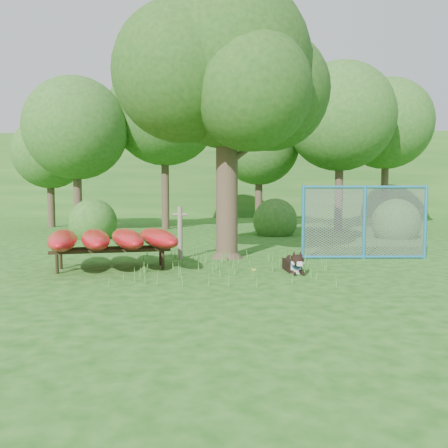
{
  "coord_description": "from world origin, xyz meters",
  "views": [
    {
      "loc": [
        0.56,
        -8.78,
        1.7
      ],
      "look_at": [
        0.2,
        1.2,
        1.0
      ],
      "focal_mm": 35.0,
      "sensor_mm": 36.0,
      "label": 1
    }
  ],
  "objects_px": {
    "kayak_rack": "(111,239)",
    "fence_section": "(364,222)",
    "oak_tree": "(225,74)",
    "husky_dog": "(294,264)"
  },
  "relations": [
    {
      "from": "oak_tree",
      "to": "husky_dog",
      "type": "height_order",
      "value": "oak_tree"
    },
    {
      "from": "husky_dog",
      "to": "fence_section",
      "type": "distance_m",
      "value": 2.97
    },
    {
      "from": "oak_tree",
      "to": "fence_section",
      "type": "distance_m",
      "value": 5.25
    },
    {
      "from": "oak_tree",
      "to": "kayak_rack",
      "type": "height_order",
      "value": "oak_tree"
    },
    {
      "from": "husky_dog",
      "to": "fence_section",
      "type": "height_order",
      "value": "fence_section"
    },
    {
      "from": "kayak_rack",
      "to": "fence_section",
      "type": "xyz_separation_m",
      "value": [
        6.1,
        1.76,
        0.27
      ]
    },
    {
      "from": "husky_dog",
      "to": "fence_section",
      "type": "bearing_deg",
      "value": 36.47
    },
    {
      "from": "oak_tree",
      "to": "husky_dog",
      "type": "distance_m",
      "value": 5.29
    },
    {
      "from": "oak_tree",
      "to": "fence_section",
      "type": "height_order",
      "value": "oak_tree"
    },
    {
      "from": "kayak_rack",
      "to": "oak_tree",
      "type": "bearing_deg",
      "value": 21.31
    }
  ]
}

